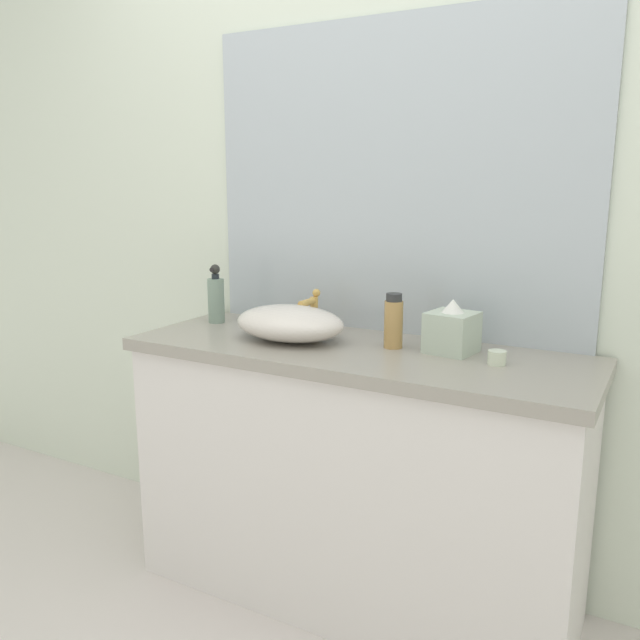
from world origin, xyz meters
name	(u,v)px	position (x,y,z in m)	size (l,w,h in m)	color
bathroom_wall_rear	(399,203)	(0.00, 0.73, 1.30)	(6.00, 0.06, 2.60)	silver
vanity_counter	(354,475)	(-0.01, 0.43, 0.43)	(1.46, 0.52, 0.86)	silver
wall_mirror_panel	(392,180)	(-0.01, 0.69, 1.38)	(1.34, 0.01, 1.03)	#B2BCC6
sink_basin	(290,323)	(-0.24, 0.41, 0.92)	(0.37, 0.26, 0.11)	silver
faucet	(312,307)	(-0.24, 0.56, 0.95)	(0.03, 0.12, 0.14)	#D8A851
soap_dispenser	(216,298)	(-0.62, 0.52, 0.96)	(0.06, 0.06, 0.21)	gray
lotion_bottle	(394,322)	(0.09, 0.49, 0.95)	(0.06, 0.06, 0.17)	tan
tissue_box	(452,330)	(0.27, 0.52, 0.93)	(0.15, 0.15, 0.16)	#B8C7B4
candle_jar	(497,358)	(0.43, 0.45, 0.88)	(0.05, 0.05, 0.04)	silver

